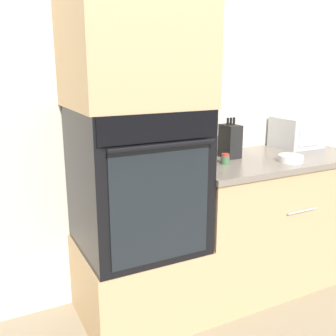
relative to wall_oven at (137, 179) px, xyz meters
name	(u,v)px	position (x,y,z in m)	size (l,w,h in m)	color
ground_plane	(214,327)	(0.33, -0.30, -0.84)	(12.00, 12.00, 0.00)	gray
wall_back	(163,95)	(0.33, 0.33, 0.41)	(8.00, 0.05, 2.50)	beige
oven_cabinet_base	(139,280)	(0.00, 0.00, -0.61)	(0.65, 0.60, 0.46)	tan
wall_oven	(137,179)	(0.00, 0.00, 0.00)	(0.63, 0.64, 0.77)	black
oven_cabinet_upper	(134,38)	(0.00, 0.00, 0.72)	(0.65, 0.60, 0.68)	tan
counter_unit	(265,219)	(0.92, 0.00, -0.41)	(1.21, 0.63, 0.87)	tan
microwave	(297,132)	(1.29, 0.15, 0.13)	(0.30, 0.27, 0.21)	#B2B5BA
knife_block	(230,141)	(0.68, 0.10, 0.13)	(0.09, 0.13, 0.25)	black
bowl	(291,158)	(0.93, -0.17, 0.05)	(0.15, 0.15, 0.04)	white
condiment_jar_near	(225,159)	(0.55, -0.03, 0.06)	(0.05, 0.05, 0.06)	#427047
condiment_jar_mid	(212,151)	(0.54, 0.09, 0.08)	(0.04, 0.04, 0.11)	brown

